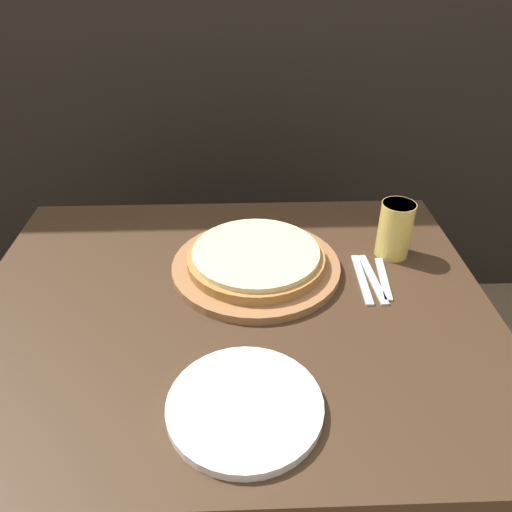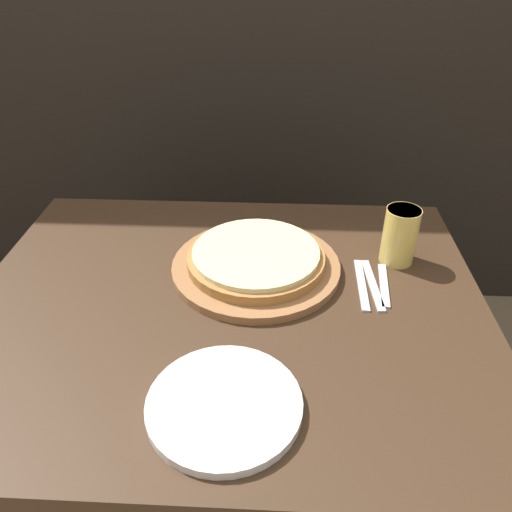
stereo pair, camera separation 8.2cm
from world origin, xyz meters
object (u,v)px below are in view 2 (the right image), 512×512
(pizza_on_board, at_px, (256,261))
(fork, at_px, (362,284))
(spoon, at_px, (384,285))
(dinner_knife, at_px, (373,285))
(dinner_plate, at_px, (224,405))
(beer_glass, at_px, (400,233))

(pizza_on_board, distance_m, fork, 0.25)
(fork, bearing_deg, spoon, 0.00)
(dinner_knife, xyz_separation_m, spoon, (0.03, 0.00, 0.00))
(dinner_plate, bearing_deg, dinner_knife, 50.03)
(beer_glass, relative_size, dinner_plate, 0.53)
(pizza_on_board, height_order, beer_glass, beer_glass)
(dinner_plate, bearing_deg, pizza_on_board, 85.30)
(spoon, bearing_deg, dinner_plate, -132.24)
(dinner_plate, xyz_separation_m, dinner_knife, (0.30, 0.36, -0.01))
(spoon, bearing_deg, pizza_on_board, 170.70)
(dinner_plate, height_order, spoon, dinner_plate)
(beer_glass, xyz_separation_m, dinner_knife, (-0.07, -0.11, -0.07))
(beer_glass, bearing_deg, fork, -131.76)
(beer_glass, bearing_deg, spoon, -112.95)
(pizza_on_board, bearing_deg, dinner_plate, -94.70)
(pizza_on_board, height_order, spoon, pizza_on_board)
(dinner_plate, bearing_deg, fork, 52.45)
(dinner_plate, bearing_deg, beer_glass, 51.44)
(fork, bearing_deg, dinner_plate, -127.55)
(pizza_on_board, distance_m, beer_glass, 0.35)
(pizza_on_board, xyz_separation_m, dinner_knife, (0.27, -0.05, -0.02))
(dinner_plate, bearing_deg, spoon, 47.76)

